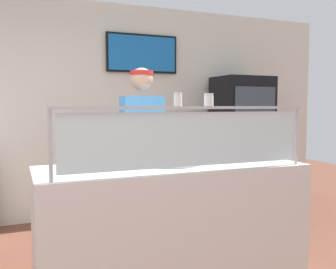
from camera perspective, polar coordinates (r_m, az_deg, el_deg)
name	(u,v)px	position (r m, az deg, el deg)	size (l,w,h in m)	color
ground_plane	(147,255)	(3.73, -3.28, -17.80)	(12.00, 12.00, 0.00)	brown
shop_rear_unit	(109,109)	(4.89, -8.98, 3.79)	(6.46, 0.13, 2.70)	silver
serving_counter	(172,225)	(3.02, 0.63, -13.63)	(2.06, 0.76, 0.95)	silver
sneeze_guard	(190,131)	(2.59, 3.39, 0.57)	(1.88, 0.06, 0.46)	#B2B5BC
pizza_tray	(171,162)	(2.96, 0.39, -4.22)	(0.47, 0.47, 0.04)	#9EA0A8
pizza_server	(169,160)	(2.93, 0.18, -3.88)	(0.07, 0.28, 0.01)	#ADAFB7
parmesan_shaker	(178,100)	(2.54, 1.51, 5.24)	(0.06, 0.06, 0.09)	white
pepper_flake_shaker	(209,101)	(2.65, 6.21, 5.15)	(0.07, 0.07, 0.09)	white
worker_figure	(143,149)	(3.52, -3.87, -2.21)	(0.41, 0.50, 1.76)	#23232D
drink_fridge	(242,143)	(5.19, 11.12, -1.32)	(0.70, 0.61, 1.80)	black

